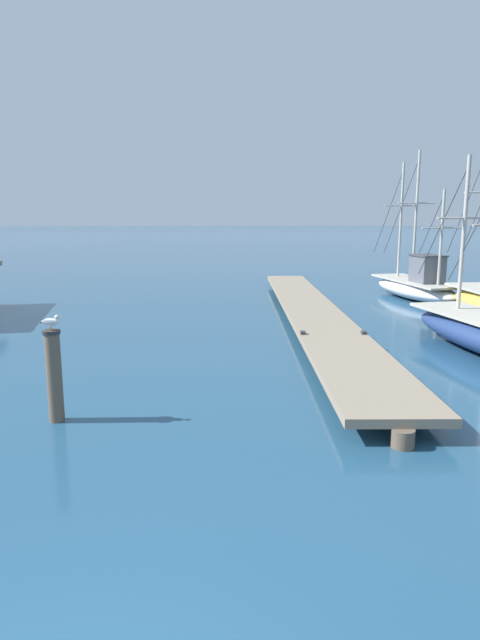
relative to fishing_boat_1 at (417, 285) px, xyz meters
The scene contains 4 objects.
floating_dock 7.26m from the fishing_boat_1, 140.24° to the right, with size 3.34×20.42×0.53m.
fishing_boat_1 is the anchor object (origin of this frame).
mooring_piling 17.72m from the fishing_boat_1, 132.26° to the right, with size 0.30×0.30×1.61m.
perched_seagull 17.76m from the fishing_boat_1, 132.27° to the right, with size 0.38×0.19×0.27m.
Camera 1 is at (1.09, -2.50, 3.49)m, focal length 30.15 mm.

